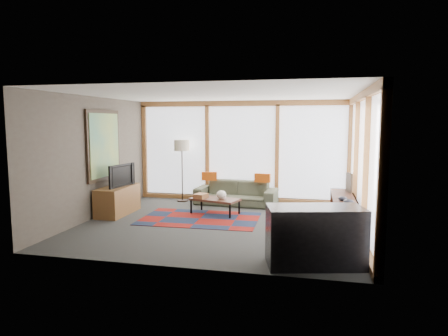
% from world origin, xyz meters
% --- Properties ---
extents(ground, '(5.50, 5.50, 0.00)m').
position_xyz_m(ground, '(0.00, 0.00, 0.00)').
color(ground, '#2B2C29').
rests_on(ground, ground).
extents(room_envelope, '(5.52, 5.02, 2.62)m').
position_xyz_m(room_envelope, '(0.49, 0.56, 1.54)').
color(room_envelope, '#473D35').
rests_on(room_envelope, ground).
extents(rug, '(2.51, 1.65, 0.01)m').
position_xyz_m(rug, '(-0.51, 0.32, 0.01)').
color(rug, maroon).
rests_on(rug, ground).
extents(sofa, '(2.07, 0.93, 0.59)m').
position_xyz_m(sofa, '(-0.05, 1.95, 0.30)').
color(sofa, '#3A3E2E').
rests_on(sofa, ground).
extents(pillow_left, '(0.40, 0.19, 0.21)m').
position_xyz_m(pillow_left, '(-0.74, 1.96, 0.70)').
color(pillow_left, '#B1460D').
rests_on(pillow_left, sofa).
extents(pillow_right, '(0.40, 0.16, 0.21)m').
position_xyz_m(pillow_right, '(0.61, 1.94, 0.70)').
color(pillow_right, '#B1460D').
rests_on(pillow_right, sofa).
extents(floor_lamp, '(0.40, 0.40, 1.61)m').
position_xyz_m(floor_lamp, '(-1.50, 2.06, 0.80)').
color(floor_lamp, black).
rests_on(floor_lamp, ground).
extents(coffee_table, '(1.17, 0.79, 0.36)m').
position_xyz_m(coffee_table, '(-0.31, 0.84, 0.18)').
color(coffee_table, '#351E16').
rests_on(coffee_table, ground).
extents(book_stack, '(0.30, 0.35, 0.10)m').
position_xyz_m(book_stack, '(-0.63, 0.81, 0.40)').
color(book_stack, brown).
rests_on(book_stack, coffee_table).
extents(vase, '(0.26, 0.26, 0.19)m').
position_xyz_m(vase, '(-0.16, 0.81, 0.45)').
color(vase, silver).
rests_on(vase, coffee_table).
extents(bookshelf, '(0.44, 2.41, 0.60)m').
position_xyz_m(bookshelf, '(2.43, 0.10, 0.30)').
color(bookshelf, '#351E16').
rests_on(bookshelf, ground).
extents(bowl_a, '(0.21, 0.21, 0.09)m').
position_xyz_m(bowl_a, '(2.46, -0.40, 0.65)').
color(bowl_a, black).
rests_on(bowl_a, bookshelf).
extents(bowl_b, '(0.20, 0.20, 0.08)m').
position_xyz_m(bowl_b, '(2.38, -0.09, 0.64)').
color(bowl_b, black).
rests_on(bowl_b, bookshelf).
extents(shelf_picture, '(0.11, 0.31, 0.41)m').
position_xyz_m(shelf_picture, '(2.56, 0.87, 0.81)').
color(shelf_picture, black).
rests_on(shelf_picture, bookshelf).
extents(tv_console, '(0.52, 1.25, 0.63)m').
position_xyz_m(tv_console, '(-2.44, 0.36, 0.31)').
color(tv_console, brown).
rests_on(tv_console, ground).
extents(television, '(0.27, 0.88, 0.51)m').
position_xyz_m(television, '(-2.40, 0.37, 0.88)').
color(television, black).
rests_on(television, tv_console).
extents(bar_counter, '(1.47, 0.94, 0.86)m').
position_xyz_m(bar_counter, '(1.89, -1.98, 0.43)').
color(bar_counter, black).
rests_on(bar_counter, ground).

